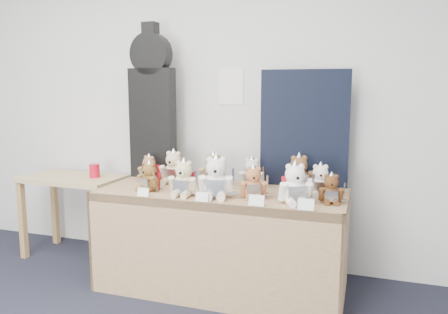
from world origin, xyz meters
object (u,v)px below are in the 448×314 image
(teddy_back_right, at_px, (299,174))
(red_cup, at_px, (95,171))
(teddy_front_far_right, at_px, (295,185))
(teddy_back_centre_right, at_px, (252,174))
(side_table, at_px, (73,190))
(teddy_front_centre, at_px, (216,179))
(guitar_case, at_px, (152,103))
(teddy_back_centre_left, at_px, (213,171))
(teddy_front_right, at_px, (253,184))
(teddy_front_far_left, at_px, (149,178))
(teddy_front_left, at_px, (184,180))
(display_table, at_px, (218,214))
(teddy_front_end, at_px, (331,190))
(teddy_back_end, at_px, (320,181))
(teddy_back_far_left, at_px, (149,170))
(teddy_back_left, at_px, (173,169))

(teddy_back_right, bearing_deg, red_cup, 152.71)
(teddy_front_far_right, relative_size, teddy_back_centre_right, 1.18)
(side_table, bearing_deg, teddy_front_centre, -13.63)
(red_cup, height_order, teddy_back_centre_right, teddy_back_centre_right)
(guitar_case, bearing_deg, teddy_back_centre_left, -14.69)
(teddy_front_centre, xyz_separation_m, teddy_front_right, (0.24, 0.07, -0.03))
(teddy_front_far_left, xyz_separation_m, teddy_front_left, (0.30, -0.05, 0.02))
(red_cup, bearing_deg, display_table, -12.72)
(teddy_front_end, distance_m, teddy_back_end, 0.21)
(side_table, height_order, teddy_front_far_left, teddy_front_far_left)
(teddy_front_left, bearing_deg, teddy_front_far_right, 0.19)
(guitar_case, xyz_separation_m, teddy_front_far_right, (1.26, -0.48, -0.49))
(side_table, height_order, red_cup, red_cup)
(red_cup, height_order, teddy_back_far_left, teddy_back_far_left)
(guitar_case, xyz_separation_m, teddy_front_left, (0.50, -0.52, -0.50))
(teddy_front_left, relative_size, teddy_back_end, 1.13)
(teddy_front_left, relative_size, teddy_front_centre, 0.87)
(teddy_front_centre, xyz_separation_m, teddy_back_left, (-0.47, 0.33, -0.01))
(teddy_back_right, bearing_deg, side_table, 153.38)
(teddy_back_left, bearing_deg, red_cup, 174.66)
(teddy_front_far_left, relative_size, teddy_back_far_left, 1.00)
(guitar_case, distance_m, teddy_back_left, 0.59)
(display_table, relative_size, red_cup, 15.38)
(teddy_back_far_left, bearing_deg, teddy_back_centre_left, 15.71)
(side_table, relative_size, teddy_front_centre, 2.72)
(teddy_front_far_right, bearing_deg, guitar_case, 135.20)
(teddy_front_far_right, xyz_separation_m, teddy_front_end, (0.22, 0.08, -0.03))
(red_cup, relative_size, teddy_front_far_left, 0.49)
(teddy_front_left, relative_size, teddy_front_end, 1.29)
(teddy_front_centre, bearing_deg, teddy_front_far_right, -10.51)
(teddy_front_centre, bearing_deg, teddy_back_far_left, 141.30)
(teddy_back_left, xyz_separation_m, teddy_back_right, (0.96, 0.08, 0.00))
(teddy_front_centre, relative_size, teddy_back_far_left, 1.35)
(teddy_back_left, height_order, teddy_back_centre_left, teddy_back_left)
(teddy_back_centre_right, xyz_separation_m, teddy_back_end, (0.51, -0.09, -0.00))
(teddy_front_right, relative_size, teddy_back_right, 0.85)
(teddy_front_far_left, distance_m, teddy_back_centre_right, 0.75)
(display_table, distance_m, teddy_front_left, 0.37)
(display_table, relative_size, side_table, 2.04)
(display_table, distance_m, teddy_front_far_right, 0.64)
(teddy_front_left, xyz_separation_m, teddy_front_centre, (0.23, 0.01, 0.02))
(guitar_case, height_order, teddy_back_end, guitar_case)
(teddy_back_end, bearing_deg, teddy_back_far_left, 167.80)
(guitar_case, height_order, teddy_front_left, guitar_case)
(display_table, distance_m, teddy_back_left, 0.55)
(display_table, height_order, teddy_back_centre_left, teddy_back_centre_left)
(teddy_back_left, bearing_deg, teddy_back_centre_right, 5.55)
(red_cup, xyz_separation_m, teddy_back_far_left, (0.57, -0.09, 0.06))
(teddy_front_left, height_order, teddy_front_right, teddy_front_left)
(teddy_back_far_left, bearing_deg, teddy_front_far_left, -46.32)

